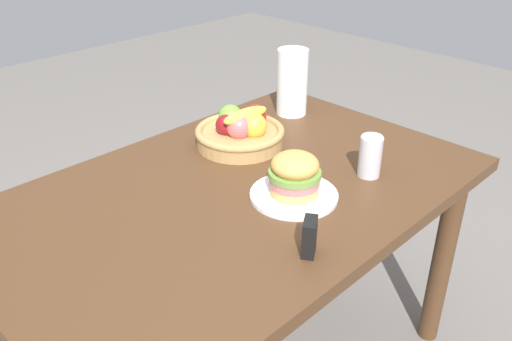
% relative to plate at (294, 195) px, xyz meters
% --- Properties ---
extents(dining_table, '(1.40, 0.90, 0.75)m').
position_rel_plate_xyz_m(dining_table, '(-0.07, 0.15, -0.11)').
color(dining_table, '#4C301C').
rests_on(dining_table, ground_plane).
extents(plate, '(0.24, 0.24, 0.01)m').
position_rel_plate_xyz_m(plate, '(0.00, 0.00, 0.00)').
color(plate, white).
rests_on(plate, dining_table).
extents(sandwich, '(0.14, 0.14, 0.12)m').
position_rel_plate_xyz_m(sandwich, '(0.00, 0.00, 0.07)').
color(sandwich, '#DBAD60').
rests_on(sandwich, plate).
extents(soda_can, '(0.07, 0.07, 0.13)m').
position_rel_plate_xyz_m(soda_can, '(0.25, -0.07, 0.06)').
color(soda_can, silver).
rests_on(soda_can, dining_table).
extents(fruit_basket, '(0.29, 0.29, 0.14)m').
position_rel_plate_xyz_m(fruit_basket, '(0.12, 0.34, 0.04)').
color(fruit_basket, tan).
rests_on(fruit_basket, dining_table).
extents(paper_towel_roll, '(0.11, 0.11, 0.24)m').
position_rel_plate_xyz_m(paper_towel_roll, '(0.44, 0.40, 0.11)').
color(paper_towel_roll, white).
rests_on(paper_towel_roll, dining_table).
extents(napkin_holder, '(0.07, 0.06, 0.09)m').
position_rel_plate_xyz_m(napkin_holder, '(-0.16, -0.19, 0.04)').
color(napkin_holder, black).
rests_on(napkin_holder, dining_table).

